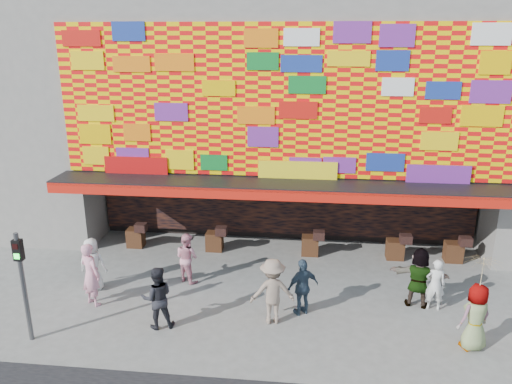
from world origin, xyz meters
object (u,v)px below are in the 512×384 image
ped_d (272,291)px  ped_h (435,285)px  ped_a (92,264)px  parasol (482,273)px  signal_left (22,275)px  ped_f (419,277)px  ped_g (476,317)px  ped_i (187,258)px  ped_c (157,298)px  ped_b (91,274)px  ped_e (303,287)px

ped_d → ped_h: bearing=-177.1°
ped_a → parasol: (10.83, -1.90, 1.27)m
signal_left → ped_f: size_ratio=1.66×
ped_a → parasol: 11.07m
ped_a → ped_g: 11.00m
ped_a → parasol: parasol is taller
ped_a → ped_i: size_ratio=1.03×
ped_a → ped_g: ped_g is taller
ped_c → ped_h: ped_c is taller
ped_a → parasol: size_ratio=0.94×
ped_i → ped_b: bearing=65.8°
ped_d → ped_e: size_ratio=1.12×
ped_e → ped_i: ped_e is taller
ped_c → ped_a: bearing=-53.4°
ped_f → ped_g: (1.00, -1.99, -0.02)m
ped_i → ped_a: bearing=47.3°
ped_b → ped_f: (9.49, 0.97, -0.06)m
ped_c → ped_d: bearing=172.3°
ped_e → ped_i: 4.05m
ped_c → ped_h: (7.64, 1.78, -0.10)m
signal_left → ped_c: signal_left is taller
ped_e → ped_f: size_ratio=0.93×
ped_b → ped_f: size_ratio=1.07×
ped_a → ped_d: (5.69, -1.26, 0.10)m
ped_f → ped_h: (0.44, -0.15, -0.13)m
ped_h → parasol: parasol is taller
ped_c → ped_i: ped_c is taller
ped_d → ped_e: bearing=-159.1°
parasol → ped_g: bearing=0.0°
ped_a → ped_c: bearing=142.8°
parasol → ped_c: bearing=179.5°
ped_f → signal_left: bearing=28.4°
signal_left → ped_f: (10.35, 2.88, -0.95)m
ped_h → signal_left: bearing=17.6°
signal_left → ped_d: bearing=13.9°
ped_c → ped_h: bearing=174.6°
ped_b → ped_c: 2.48m
ped_g → ped_e: bearing=-39.3°
ped_b → parasol: parasol is taller
ped_h → ped_b: bearing=8.1°
ped_b → ped_g: ped_b is taller
ped_i → ped_e: bearing=-172.9°
ped_h → ped_i: ped_i is taller
ped_c → ped_h: size_ratio=1.13×
ped_e → parasol: (4.33, -1.17, 1.27)m
ped_i → ped_g: bearing=-168.7°
ped_f → parasol: size_ratio=1.02×
signal_left → ped_g: (11.35, 0.89, -0.97)m
ped_g → parasol: 1.23m
ped_a → ped_b: 0.96m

